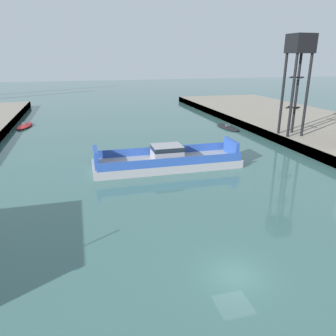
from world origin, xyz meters
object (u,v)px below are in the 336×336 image
Objects in this scene: chain_ferry at (167,160)px; moored_boat_mid_left at (228,127)px; moored_boat_near_right at (25,126)px; crane_tower at (299,56)px.

moored_boat_mid_left is at bearing 48.49° from chain_ferry.
crane_tower is (46.64, -27.02, 14.27)m from moored_boat_near_right.
crane_tower is (24.07, 7.21, 13.55)m from chain_ferry.
chain_ferry is 2.35× the size of moored_boat_mid_left.
moored_boat_near_right is at bearing 163.17° from moored_boat_mid_left.
moored_boat_mid_left is 0.52× the size of crane_tower.
moored_boat_near_right is at bearing 123.39° from chain_ferry.
chain_ferry is 41.00m from moored_boat_near_right.
moored_boat_near_right is at bearing 149.92° from crane_tower.
chain_ferry is at bearing -163.33° from crane_tower.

